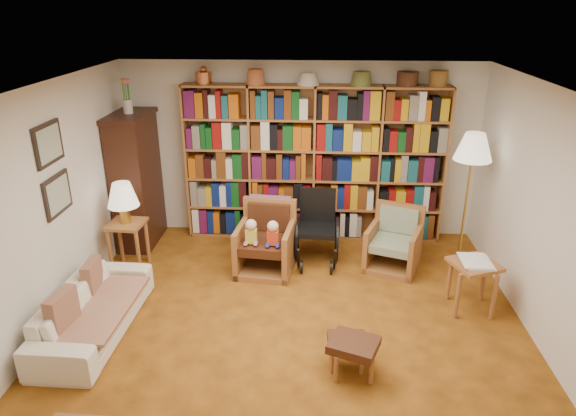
# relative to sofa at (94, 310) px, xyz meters

# --- Properties ---
(floor) EXTENTS (5.00, 5.00, 0.00)m
(floor) POSITION_rel_sofa_xyz_m (2.05, 0.18, -0.25)
(floor) COLOR #9E5C18
(floor) RESTS_ON ground
(ceiling) EXTENTS (5.00, 5.00, 0.00)m
(ceiling) POSITION_rel_sofa_xyz_m (2.05, 0.18, 2.25)
(ceiling) COLOR white
(ceiling) RESTS_ON wall_back
(wall_back) EXTENTS (5.00, 0.00, 5.00)m
(wall_back) POSITION_rel_sofa_xyz_m (2.05, 2.68, 1.00)
(wall_back) COLOR silver
(wall_back) RESTS_ON floor
(wall_front) EXTENTS (5.00, 0.00, 5.00)m
(wall_front) POSITION_rel_sofa_xyz_m (2.05, -2.32, 1.00)
(wall_front) COLOR silver
(wall_front) RESTS_ON floor
(wall_left) EXTENTS (0.00, 5.00, 5.00)m
(wall_left) POSITION_rel_sofa_xyz_m (-0.45, 0.18, 1.00)
(wall_left) COLOR silver
(wall_left) RESTS_ON floor
(wall_right) EXTENTS (0.00, 5.00, 5.00)m
(wall_right) POSITION_rel_sofa_xyz_m (4.55, 0.18, 1.00)
(wall_right) COLOR silver
(wall_right) RESTS_ON floor
(bookshelf) EXTENTS (3.60, 0.30, 2.42)m
(bookshelf) POSITION_rel_sofa_xyz_m (2.25, 2.51, 0.92)
(bookshelf) COLOR #9E6031
(bookshelf) RESTS_ON floor
(curio_cabinet) EXTENTS (0.50, 0.95, 2.40)m
(curio_cabinet) POSITION_rel_sofa_xyz_m (-0.20, 2.18, 0.70)
(curio_cabinet) COLOR #34160E
(curio_cabinet) RESTS_ON floor
(framed_pictures) EXTENTS (0.03, 0.52, 0.97)m
(framed_pictures) POSITION_rel_sofa_xyz_m (-0.43, 0.48, 1.37)
(framed_pictures) COLOR black
(framed_pictures) RESTS_ON wall_left
(sofa) EXTENTS (1.76, 0.72, 0.51)m
(sofa) POSITION_rel_sofa_xyz_m (0.00, 0.00, 0.00)
(sofa) COLOR white
(sofa) RESTS_ON floor
(sofa_throw) EXTENTS (0.71, 1.28, 0.04)m
(sofa_throw) POSITION_rel_sofa_xyz_m (0.05, -0.00, 0.05)
(sofa_throw) COLOR #BFB28C
(sofa_throw) RESTS_ON sofa
(cushion_left) EXTENTS (0.13, 0.36, 0.35)m
(cushion_left) POSITION_rel_sofa_xyz_m (-0.13, 0.35, 0.20)
(cushion_left) COLOR maroon
(cushion_left) RESTS_ON sofa
(cushion_right) EXTENTS (0.17, 0.40, 0.39)m
(cushion_right) POSITION_rel_sofa_xyz_m (-0.13, -0.35, 0.20)
(cushion_right) COLOR maroon
(cushion_right) RESTS_ON sofa
(side_table_lamp) EXTENTS (0.46, 0.46, 0.64)m
(side_table_lamp) POSITION_rel_sofa_xyz_m (-0.10, 1.38, 0.23)
(side_table_lamp) COLOR #9E6031
(side_table_lamp) RESTS_ON floor
(table_lamp) EXTENTS (0.39, 0.39, 0.53)m
(table_lamp) POSITION_rel_sofa_xyz_m (-0.10, 1.38, 0.75)
(table_lamp) COLOR gold
(table_lamp) RESTS_ON side_table_lamp
(armchair_leather) EXTENTS (0.78, 0.82, 0.89)m
(armchair_leather) POSITION_rel_sofa_xyz_m (1.66, 1.51, 0.11)
(armchair_leather) COLOR #9E6031
(armchair_leather) RESTS_ON floor
(armchair_sage) EXTENTS (0.87, 0.86, 0.80)m
(armchair_sage) POSITION_rel_sofa_xyz_m (3.29, 1.67, 0.05)
(armchair_sage) COLOR #9E6031
(armchair_sage) RESTS_ON floor
(wheelchair) EXTENTS (0.55, 0.77, 0.97)m
(wheelchair) POSITION_rel_sofa_xyz_m (2.31, 1.76, 0.19)
(wheelchair) COLOR black
(wheelchair) RESTS_ON floor
(floor_lamp) EXTENTS (0.47, 0.47, 1.76)m
(floor_lamp) POSITION_rel_sofa_xyz_m (4.20, 1.79, 1.26)
(floor_lamp) COLOR gold
(floor_lamp) RESTS_ON floor
(side_table_papers) EXTENTS (0.60, 0.60, 0.62)m
(side_table_papers) POSITION_rel_sofa_xyz_m (4.03, 0.65, 0.23)
(side_table_papers) COLOR #9E6031
(side_table_papers) RESTS_ON floor
(footstool_a) EXTENTS (0.38, 0.33, 0.31)m
(footstool_a) POSITION_rel_sofa_xyz_m (2.61, -0.41, -0.00)
(footstool_a) COLOR #472313
(footstool_a) RESTS_ON floor
(footstool_b) EXTENTS (0.53, 0.49, 0.36)m
(footstool_b) POSITION_rel_sofa_xyz_m (2.66, -0.51, 0.04)
(footstool_b) COLOR #472313
(footstool_b) RESTS_ON floor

